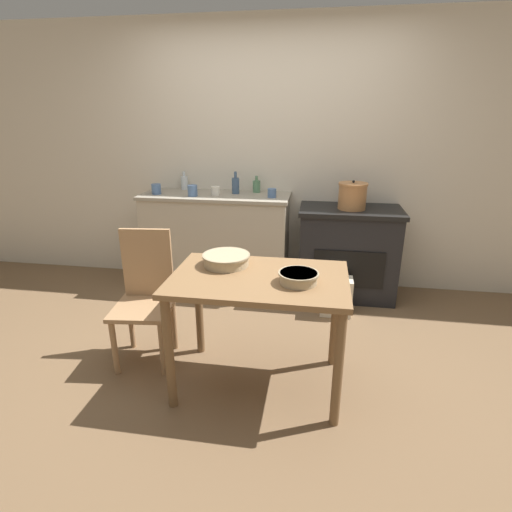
% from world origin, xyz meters
% --- Properties ---
extents(ground_plane, '(14.00, 14.00, 0.00)m').
position_xyz_m(ground_plane, '(0.00, 0.00, 0.00)').
color(ground_plane, brown).
extents(wall_back, '(8.00, 0.07, 2.55)m').
position_xyz_m(wall_back, '(0.00, 1.58, 1.27)').
color(wall_back, beige).
rests_on(wall_back, ground_plane).
extents(counter_cabinet, '(1.44, 0.55, 0.96)m').
position_xyz_m(counter_cabinet, '(-0.52, 1.29, 0.48)').
color(counter_cabinet, '#B2A893').
rests_on(counter_cabinet, ground_plane).
extents(stove, '(0.94, 0.57, 0.87)m').
position_xyz_m(stove, '(0.77, 1.29, 0.44)').
color(stove, black).
rests_on(stove, ground_plane).
extents(work_table, '(1.07, 0.70, 0.77)m').
position_xyz_m(work_table, '(0.14, -0.22, 0.65)').
color(work_table, olive).
rests_on(work_table, ground_plane).
extents(chair, '(0.44, 0.44, 0.94)m').
position_xyz_m(chair, '(-0.71, -0.02, 0.49)').
color(chair, '#A87F56').
rests_on(chair, ground_plane).
extents(flour_sack, '(0.27, 0.19, 0.34)m').
position_xyz_m(flour_sack, '(0.67, 0.85, 0.17)').
color(flour_sack, beige).
rests_on(flour_sack, ground_plane).
extents(stock_pot, '(0.26, 0.26, 0.26)m').
position_xyz_m(stock_pot, '(0.77, 1.26, 0.99)').
color(stock_pot, '#B77A47').
rests_on(stock_pot, stove).
extents(mixing_bowl_large, '(0.31, 0.31, 0.07)m').
position_xyz_m(mixing_bowl_large, '(-0.10, -0.07, 0.81)').
color(mixing_bowl_large, tan).
rests_on(mixing_bowl_large, work_table).
extents(mixing_bowl_small, '(0.24, 0.24, 0.07)m').
position_xyz_m(mixing_bowl_small, '(0.38, -0.28, 0.81)').
color(mixing_bowl_small, tan).
rests_on(mixing_bowl_small, work_table).
extents(bottle_far_left, '(0.07, 0.07, 0.21)m').
position_xyz_m(bottle_far_left, '(-0.33, 1.35, 1.04)').
color(bottle_far_left, '#3D5675').
rests_on(bottle_far_left, counter_cabinet).
extents(bottle_left, '(0.07, 0.07, 0.18)m').
position_xyz_m(bottle_left, '(-0.90, 1.49, 1.03)').
color(bottle_left, silver).
rests_on(bottle_left, counter_cabinet).
extents(bottle_mid_left, '(0.07, 0.07, 0.16)m').
position_xyz_m(bottle_mid_left, '(-0.14, 1.45, 1.02)').
color(bottle_mid_left, '#517F5B').
rests_on(bottle_mid_left, counter_cabinet).
extents(cup_center_left, '(0.09, 0.09, 0.10)m').
position_xyz_m(cup_center_left, '(-1.08, 1.21, 1.01)').
color(cup_center_left, '#4C6B99').
rests_on(cup_center_left, counter_cabinet).
extents(cup_center, '(0.09, 0.09, 0.10)m').
position_xyz_m(cup_center, '(-0.71, 1.17, 1.01)').
color(cup_center, '#4C6B99').
rests_on(cup_center, counter_cabinet).
extents(cup_center_right, '(0.08, 0.08, 0.08)m').
position_xyz_m(cup_center_right, '(-0.51, 1.25, 1.00)').
color(cup_center_right, silver).
rests_on(cup_center_right, counter_cabinet).
extents(cup_mid_right, '(0.08, 0.08, 0.08)m').
position_xyz_m(cup_mid_right, '(0.04, 1.23, 1.00)').
color(cup_mid_right, '#4C6B99').
rests_on(cup_mid_right, counter_cabinet).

